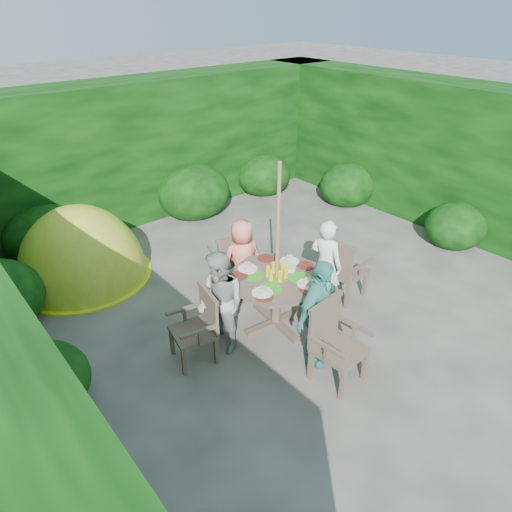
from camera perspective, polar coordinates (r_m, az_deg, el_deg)
ground at (r=6.56m, az=4.13°, el=-5.18°), size 60.00×60.00×0.00m
hedge_enclosure at (r=6.87m, az=-3.23°, el=8.39°), size 9.00×9.00×2.50m
patio_table at (r=5.70m, az=2.60°, el=-3.57°), size 1.39×1.39×0.88m
parasol_pole at (r=5.45m, az=2.69°, el=0.68°), size 0.05×0.05×2.20m
garden_chair_right at (r=6.37m, az=10.69°, el=-1.50°), size 0.54×0.60×0.93m
garden_chair_left at (r=5.33m, az=-7.21°, el=-8.62°), size 0.54×0.59×0.85m
garden_chair_back at (r=6.57m, az=-3.20°, el=-0.42°), size 0.61×0.58×0.84m
garden_chair_front at (r=5.10m, az=9.75°, el=-10.44°), size 0.59×0.54×0.92m
child_right at (r=6.13m, az=8.67°, el=-1.07°), size 0.40×0.52×1.28m
child_left at (r=5.33m, az=-4.45°, el=-5.91°), size 0.51×0.64×1.29m
child_back at (r=6.28m, az=-1.69°, el=-0.45°), size 0.64×0.49×1.18m
child_front at (r=5.17m, az=7.81°, el=-7.15°), size 0.83×0.47×1.33m
dome_tent at (r=7.46m, az=-20.51°, el=-2.48°), size 2.00×2.00×2.29m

